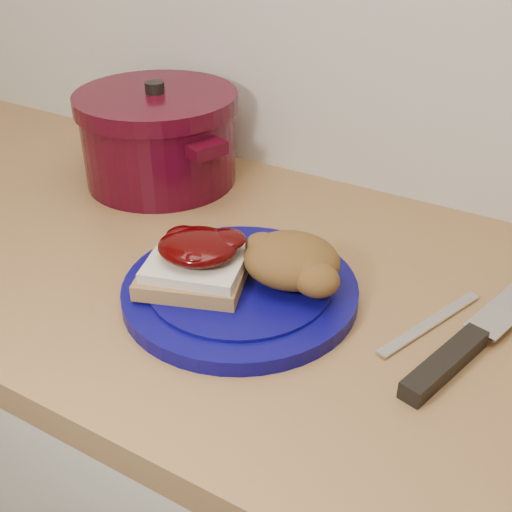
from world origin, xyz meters
The scene contains 8 objects.
base_cabinet centered at (0.00, 1.50, 0.43)m, with size 4.00×0.60×0.86m, color beige.
plate centered at (0.02, 1.45, 0.91)m, with size 0.28×0.28×0.02m, color #080553.
sandwich centered at (-0.02, 1.42, 0.95)m, with size 0.15×0.14×0.06m.
stuffing_mound centered at (0.07, 1.48, 0.95)m, with size 0.11×0.10×0.06m, color brown.
chef_knife centered at (0.28, 1.49, 0.91)m, with size 0.12×0.35×0.02m.
butter_knife centered at (0.23, 1.51, 0.90)m, with size 0.17×0.01×0.00m, color silver.
dutch_oven centered at (-0.26, 1.66, 0.97)m, with size 0.32×0.32×0.16m.
pepper_grinder centered at (-0.37, 1.70, 0.96)m, with size 0.06×0.06×0.12m.
Camera 1 is at (0.35, 0.92, 1.35)m, focal length 45.00 mm.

